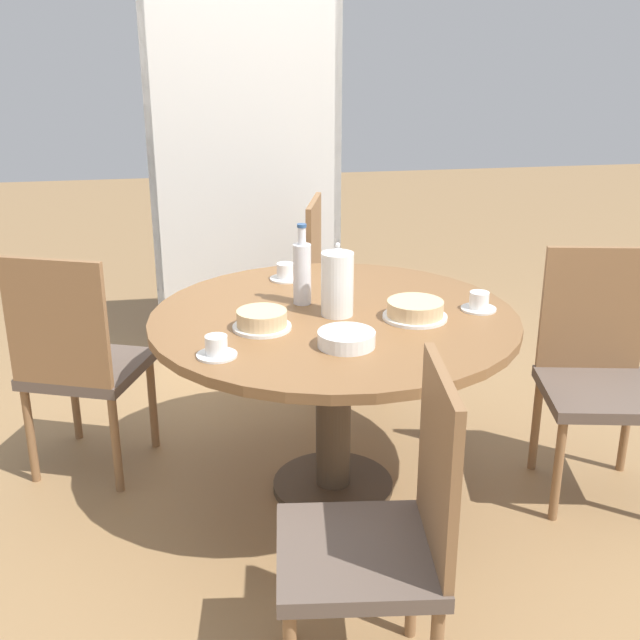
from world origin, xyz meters
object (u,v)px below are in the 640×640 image
chair_a (598,371)px  chair_d (384,533)px  cup_a (285,273)px  water_bottle (302,272)px  cup_c (479,303)px  bookshelf (243,185)px  coffee_pot (337,282)px  chair_b (340,291)px  cake_second (262,320)px  chair_c (79,361)px  cup_b (217,348)px  cake_main (415,310)px

chair_a → chair_d: 1.35m
chair_a → cup_a: (-1.11, 0.58, 0.27)m
water_bottle → cup_c: size_ratio=2.35×
bookshelf → coffee_pot: size_ratio=7.25×
water_bottle → cup_c: 0.66m
chair_b → bookshelf: bearing=53.9°
chair_b → cake_second: size_ratio=4.58×
chair_c → bookshelf: size_ratio=0.48×
water_bottle → bookshelf: bearing=94.8°
chair_d → cup_b: size_ratio=7.19×
cup_a → cup_b: (-0.32, -0.77, 0.00)m
cup_a → water_bottle: bearing=-85.3°
cake_main → cup_c: cup_c is taller
chair_a → cup_c: chair_a is taller
chair_c → cup_b: size_ratio=7.19×
cup_a → cup_b: same height
bookshelf → cup_c: bearing=115.6°
cake_second → cup_b: 0.28m
chair_c → coffee_pot: size_ratio=3.47×
chair_d → water_bottle: 1.20m
bookshelf → cake_second: bookshelf is taller
bookshelf → cup_c: size_ratio=15.02×
cake_second → cup_c: bearing=4.4°
cup_b → bookshelf: bearing=82.9°
chair_b → cup_a: bearing=163.7°
cake_second → cup_c: size_ratio=1.57×
chair_a → cup_b: bearing=-161.1°
coffee_pot → cup_b: (-0.45, -0.32, -0.10)m
cake_second → cup_c: cup_c is taller
chair_c → cake_main: (1.23, -0.38, 0.27)m
cup_b → cake_main: bearing=18.1°
chair_b → chair_c: bearing=136.5°
chair_c → water_bottle: size_ratio=3.06×
cup_b → cup_c: same height
bookshelf → cup_a: 1.08m
water_bottle → cup_a: 0.32m
chair_d → coffee_pot: 1.06m
chair_b → water_bottle: 0.96m
bookshelf → cup_b: 1.86m
chair_c → cup_b: chair_c is taller
chair_c → water_bottle: water_bottle is taller
chair_c → water_bottle: 0.94m
coffee_pot → cup_c: 0.53m
cup_a → cup_b: size_ratio=1.00×
water_bottle → chair_c: bearing=170.2°
cake_second → cup_b: (-0.17, -0.22, -0.00)m
chair_d → cup_b: bearing=-143.5°
water_bottle → cake_second: size_ratio=1.50×
cup_c → coffee_pot: bearing=176.3°
cup_a → cake_main: bearing=-53.4°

